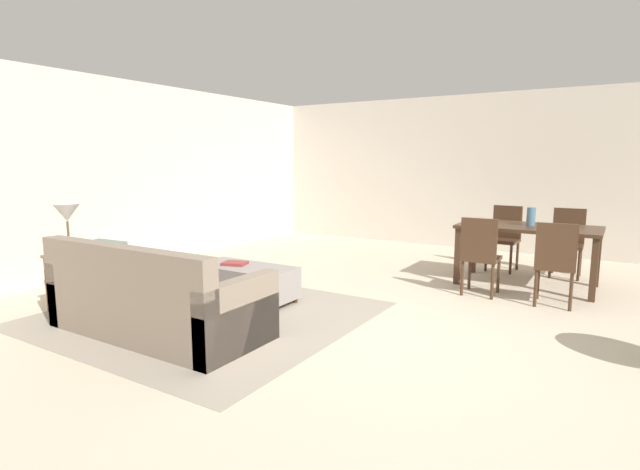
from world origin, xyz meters
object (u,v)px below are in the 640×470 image
(vase_centerpiece, at_px, (531,217))
(book_on_ottoman, at_px, (235,263))
(dining_chair_far_left, at_px, (505,234))
(ottoman_table, at_px, (245,281))
(couch, at_px, (154,302))
(dining_chair_near_right, at_px, (556,260))
(dining_chair_near_left, at_px, (480,252))
(dining_table, at_px, (528,233))
(side_table, at_px, (71,266))
(dining_chair_far_right, at_px, (568,238))
(table_lamp, at_px, (67,215))

(vase_centerpiece, distance_m, book_on_ottoman, 3.68)
(book_on_ottoman, bearing_deg, dining_chair_far_left, 54.94)
(ottoman_table, xyz_separation_m, dining_chair_far_left, (2.13, 3.20, 0.29))
(couch, bearing_deg, dining_chair_far_left, 64.39)
(dining_chair_near_right, height_order, dining_chair_far_left, same)
(vase_centerpiece, bearing_deg, dining_chair_far_left, 120.13)
(dining_chair_far_left, xyz_separation_m, vase_centerpiece, (0.45, -0.77, 0.35))
(dining_chair_far_left, bearing_deg, couch, -115.61)
(dining_chair_far_left, relative_size, book_on_ottoman, 3.54)
(ottoman_table, relative_size, dining_chair_far_left, 1.27)
(dining_chair_near_left, bearing_deg, dining_table, 64.55)
(couch, relative_size, side_table, 3.44)
(side_table, bearing_deg, dining_chair_near_right, 32.91)
(dining_table, height_order, dining_chair_far_left, dining_chair_far_left)
(dining_chair_far_right, height_order, book_on_ottoman, dining_chair_far_right)
(couch, distance_m, dining_table, 4.48)
(couch, bearing_deg, ottoman_table, 89.95)
(table_lamp, bearing_deg, book_on_ottoman, 44.97)
(side_table, relative_size, table_lamp, 1.14)
(dining_chair_far_left, bearing_deg, dining_chair_near_right, -62.63)
(couch, bearing_deg, dining_chair_near_right, 43.42)
(dining_chair_near_left, height_order, book_on_ottoman, dining_chair_near_left)
(dining_chair_near_right, bearing_deg, ottoman_table, -152.16)
(ottoman_table, bearing_deg, book_on_ottoman, -173.14)
(couch, bearing_deg, dining_chair_near_left, 52.49)
(ottoman_table, height_order, dining_chair_far_left, dining_chair_far_left)
(ottoman_table, distance_m, dining_chair_near_left, 2.72)
(ottoman_table, height_order, dining_chair_near_right, dining_chair_near_right)
(ottoman_table, relative_size, dining_chair_far_right, 1.27)
(dining_chair_near_right, distance_m, dining_chair_far_right, 1.67)
(dining_table, xyz_separation_m, dining_chair_near_left, (-0.38, -0.81, -0.15))
(dining_table, bearing_deg, vase_centerpiece, 64.92)
(side_table, xyz_separation_m, vase_centerpiece, (3.90, 3.65, 0.40))
(ottoman_table, xyz_separation_m, dining_chair_near_right, (2.98, 1.57, 0.29))
(dining_chair_far_right, bearing_deg, side_table, -133.73)
(dining_chair_near_left, distance_m, book_on_ottoman, 2.82)
(book_on_ottoman, bearing_deg, vase_centerpiece, 42.13)
(dining_chair_far_left, xyz_separation_m, book_on_ottoman, (-2.26, -3.22, -0.10))
(ottoman_table, distance_m, table_lamp, 1.96)
(side_table, bearing_deg, dining_chair_near_left, 38.69)
(side_table, distance_m, vase_centerpiece, 5.36)
(table_lamp, xyz_separation_m, book_on_ottoman, (1.20, 1.20, -0.59))
(dining_table, distance_m, dining_chair_near_right, 0.94)
(dining_chair_far_right, bearing_deg, book_on_ottoman, -133.24)
(table_lamp, distance_m, dining_table, 5.32)
(couch, xyz_separation_m, ottoman_table, (0.00, 1.25, -0.06))
(ottoman_table, xyz_separation_m, vase_centerpiece, (2.58, 2.43, 0.64))
(side_table, xyz_separation_m, dining_table, (3.89, 3.62, 0.20))
(dining_chair_near_left, distance_m, dining_chair_near_right, 0.80)
(table_lamp, distance_m, dining_chair_far_left, 5.63)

